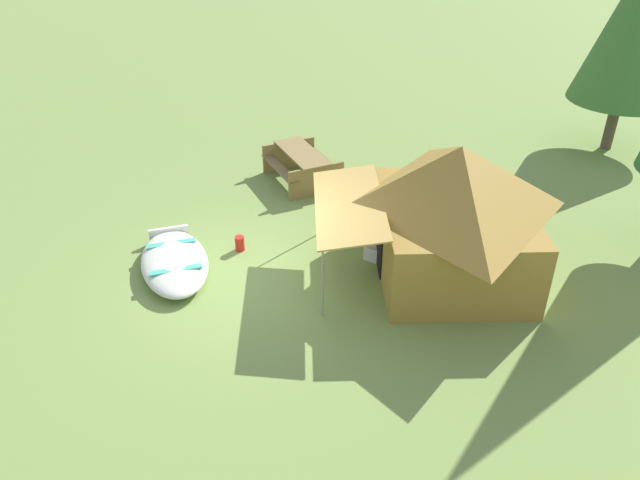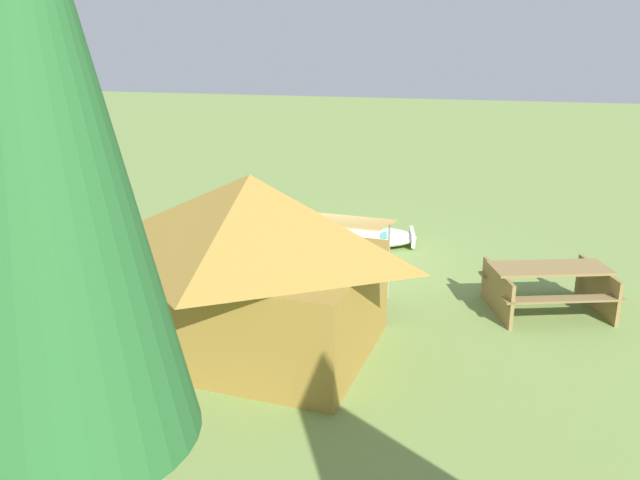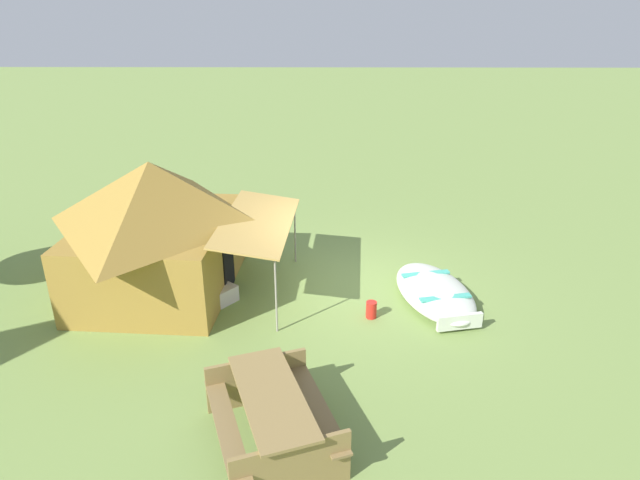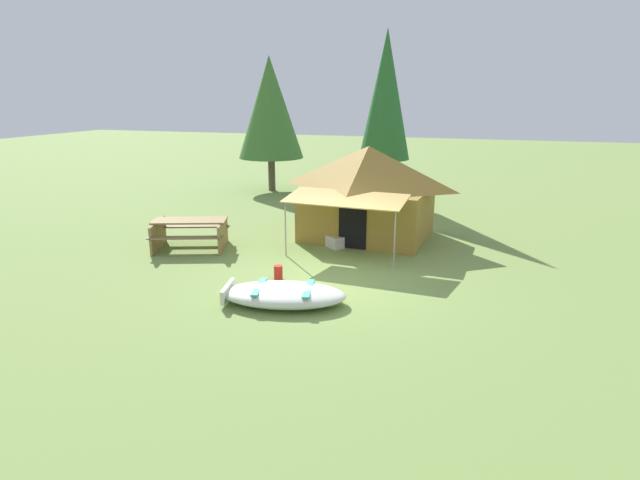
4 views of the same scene
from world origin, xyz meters
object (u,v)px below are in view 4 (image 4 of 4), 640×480
at_px(beached_rowboat, 283,294).
at_px(cooler_box, 335,241).
at_px(pine_tree_back_right, 386,96).
at_px(picnic_table, 190,230).
at_px(fuel_can, 278,272).
at_px(canvas_cabin_tent, 368,191).
at_px(pine_tree_back_left, 270,108).

bearing_deg(beached_rowboat, cooler_box, 91.67).
distance_m(beached_rowboat, pine_tree_back_right, 10.81).
xyz_separation_m(picnic_table, fuel_can, (3.16, -1.52, -0.34)).
relative_size(canvas_cabin_tent, fuel_can, 13.56).
distance_m(cooler_box, fuel_can, 2.86).
height_order(canvas_cabin_tent, pine_tree_back_left, pine_tree_back_left).
relative_size(pine_tree_back_left, pine_tree_back_right, 0.89).
distance_m(beached_rowboat, picnic_table, 4.71).
xyz_separation_m(cooler_box, pine_tree_back_right, (0.10, 6.05, 3.79)).
bearing_deg(picnic_table, cooler_box, 19.52).
relative_size(canvas_cabin_tent, pine_tree_back_left, 0.77).
relative_size(fuel_can, pine_tree_back_right, 0.05).
bearing_deg(pine_tree_back_right, beached_rowboat, -89.88).
bearing_deg(fuel_can, pine_tree_back_right, 86.10).
distance_m(beached_rowboat, cooler_box, 4.09).
bearing_deg(pine_tree_back_right, cooler_box, -90.92).
bearing_deg(pine_tree_back_left, cooler_box, -56.05).
relative_size(cooler_box, pine_tree_back_right, 0.09).
bearing_deg(picnic_table, canvas_cabin_tent, 31.27).
distance_m(canvas_cabin_tent, cooler_box, 1.85).
bearing_deg(picnic_table, pine_tree_back_right, 62.88).
relative_size(picnic_table, pine_tree_back_right, 0.37).
xyz_separation_m(picnic_table, pine_tree_back_left, (-1.33, 8.73, 2.96)).
xyz_separation_m(beached_rowboat, pine_tree_back_left, (-5.12, 11.51, 3.27)).
distance_m(canvas_cabin_tent, picnic_table, 5.05).
xyz_separation_m(canvas_cabin_tent, cooler_box, (-0.59, -1.28, -1.20)).
bearing_deg(cooler_box, picnic_table, -160.48).
bearing_deg(canvas_cabin_tent, picnic_table, -148.73).
distance_m(cooler_box, pine_tree_back_right, 7.14).
bearing_deg(cooler_box, canvas_cabin_tent, 65.47).
bearing_deg(canvas_cabin_tent, beached_rowboat, -94.97).
height_order(fuel_can, pine_tree_back_left, pine_tree_back_left).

